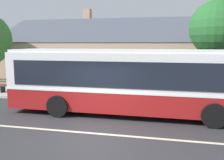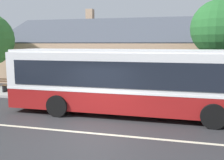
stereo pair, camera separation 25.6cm
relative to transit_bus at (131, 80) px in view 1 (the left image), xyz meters
The scene contains 7 objects.
ground_plane 3.49m from the transit_bus, 109.71° to the right, with size 300.00×300.00×0.00m, color #2D2D30.
sidewalk_far 3.62m from the transit_bus, 108.55° to the left, with size 60.00×3.00×0.15m, color #9E9E99.
lane_divider_stripe 3.49m from the transit_bus, 109.71° to the right, with size 60.00×0.16×0.01m, color beige.
community_building 11.79m from the transit_bus, 84.83° to the left, with size 27.50×10.74×6.66m.
transit_bus is the anchor object (origin of this frame).
bench_by_building 8.61m from the transit_bus, 162.59° to the left, with size 1.68×0.51×0.94m.
street_tree_primary 6.56m from the transit_bus, 43.69° to the left, with size 3.20×3.20×5.80m.
Camera 1 is at (2.73, -8.52, 3.33)m, focal length 40.00 mm.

